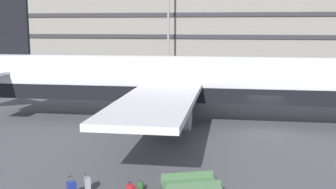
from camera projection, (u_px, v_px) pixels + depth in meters
ground_plane at (265, 130)px, 29.99m from camera, size 600.00×600.00×0.00m
terminal_structure at (252, 16)px, 78.14m from camera, size 176.50×19.00×18.64m
airliner at (183, 81)px, 32.59m from camera, size 37.95×30.59×10.60m
light_mast_left at (168, 2)px, 67.00m from camera, size 1.80×0.50×19.23m
suitcase_orange at (87, 184)px, 18.92m from camera, size 0.43×0.51×0.89m
suitcase_silver at (71, 189)px, 18.25m from camera, size 0.46×0.46×0.97m
backpack_teal at (140, 186)px, 19.01m from camera, size 0.39×0.34×0.52m
baggage_cart at (190, 185)px, 18.64m from camera, size 3.33×2.12×0.82m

